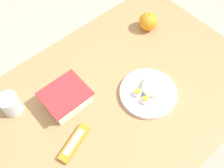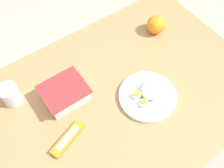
# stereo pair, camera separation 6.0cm
# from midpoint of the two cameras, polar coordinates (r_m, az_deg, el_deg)

# --- Properties ---
(ground_plane) EXTENTS (10.00, 10.00, 0.00)m
(ground_plane) POSITION_cam_midpoint_polar(r_m,az_deg,el_deg) (1.78, -0.00, -14.63)
(ground_plane) COLOR #B2A899
(table) EXTENTS (1.18, 0.81, 0.76)m
(table) POSITION_cam_midpoint_polar(r_m,az_deg,el_deg) (1.15, -0.01, -4.45)
(table) COLOR #AD7F51
(table) RESTS_ON ground_plane
(food_container) EXTENTS (0.17, 0.15, 0.07)m
(food_container) POSITION_cam_midpoint_polar(r_m,az_deg,el_deg) (1.05, -11.59, -3.14)
(food_container) COLOR white
(food_container) RESTS_ON table
(orange_fruit) EXTENTS (0.09, 0.09, 0.09)m
(orange_fruit) POSITION_cam_midpoint_polar(r_m,az_deg,el_deg) (1.28, 6.51, 13.31)
(orange_fruit) COLOR orange
(orange_fruit) RESTS_ON table
(rice_plate) EXTENTS (0.23, 0.23, 0.06)m
(rice_plate) POSITION_cam_midpoint_polar(r_m,az_deg,el_deg) (1.07, 6.61, -1.57)
(rice_plate) COLOR white
(rice_plate) RESTS_ON table
(candy_bar) EXTENTS (0.16, 0.09, 0.02)m
(candy_bar) POSITION_cam_midpoint_polar(r_m,az_deg,el_deg) (1.00, -10.00, -12.60)
(candy_bar) COLOR orange
(candy_bar) RESTS_ON table
(drinking_glass) EXTENTS (0.08, 0.08, 0.09)m
(drinking_glass) POSITION_cam_midpoint_polar(r_m,az_deg,el_deg) (1.09, -22.73, -4.13)
(drinking_glass) COLOR silver
(drinking_glass) RESTS_ON table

